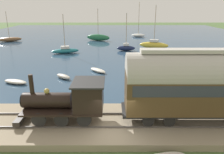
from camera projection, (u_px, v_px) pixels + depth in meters
The scene contains 15 objects.
ground_plane at pixel (115, 139), 13.64m from camera, with size 200.00×200.00×0.00m, color #476033.
harbor_water at pixel (112, 38), 55.96m from camera, with size 80.00×80.00×0.01m.
rail_embankment at pixel (114, 124), 14.95m from camera, with size 5.53×56.00×0.56m.
steam_locomotive at pixel (72, 99), 14.37m from camera, with size 2.45×5.82×3.19m.
passenger_coach at pixel (206, 83), 14.04m from camera, with size 2.53×10.84×4.83m.
sailboat_white at pixel (138, 35), 58.12m from camera, with size 2.06×3.70×8.80m.
sailboat_brown at pixel (10, 39), 50.59m from camera, with size 3.55×5.47×6.72m.
sailboat_yellow at pixel (154, 45), 42.33m from camera, with size 3.14×5.70×8.06m.
sailboat_navy at pixel (126, 48), 40.22m from camera, with size 1.20×3.38×6.69m.
sailboat_green at pixel (98, 37), 51.88m from camera, with size 3.13×5.87×7.31m.
sailboat_teal at pixel (65, 50), 38.02m from camera, with size 2.53×4.89×6.59m.
rowboat_off_pier at pixel (15, 82), 23.26m from camera, with size 1.91×2.97×0.40m.
rowboat_mid_harbor at pixel (63, 76), 24.85m from camera, with size 2.03×2.18×0.48m.
rowboat_near_shore at pixel (98, 70), 27.32m from camera, with size 2.60×2.48×0.41m.
rowboat_far_out at pixel (41, 98), 19.01m from camera, with size 2.41×2.21×0.52m.
Camera 1 is at (-11.76, 0.19, 7.90)m, focal length 35.00 mm.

